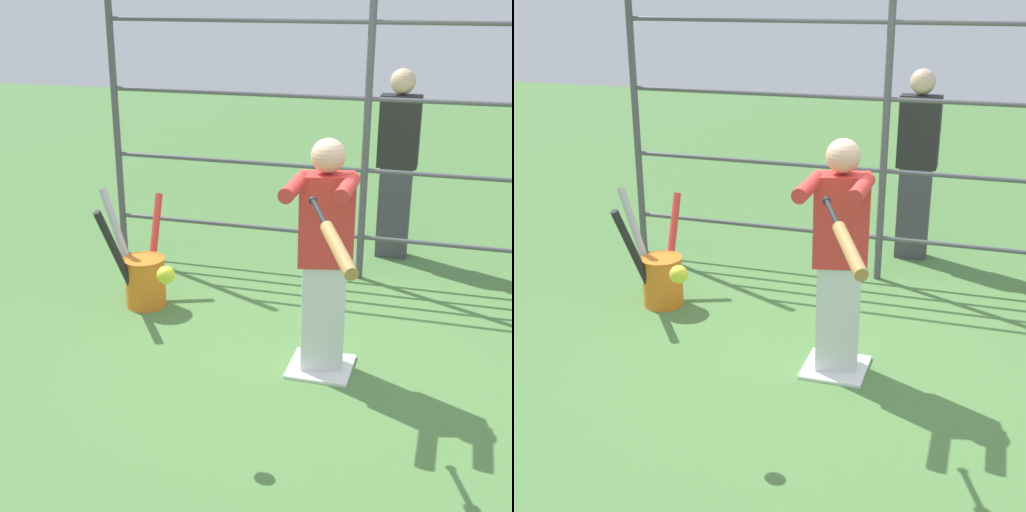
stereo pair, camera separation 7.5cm
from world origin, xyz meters
The scene contains 8 objects.
ground_plane centered at (0.00, 0.00, 0.00)m, with size 24.00×24.00×0.00m, color #4C7A3D.
home_plate centered at (0.00, 0.00, 0.01)m, with size 0.40×0.40×0.02m.
fence_backstop centered at (0.00, -1.60, 1.22)m, with size 4.42×0.06×2.43m.
batter centered at (0.00, 0.02, 0.81)m, with size 0.38×0.56×1.50m.
baseball_bat_swinging centered at (-0.20, 0.84, 1.17)m, with size 0.39×0.76×0.17m.
softball_in_flight centered at (0.67, 0.86, 0.91)m, with size 0.10×0.10×0.10m.
bat_bucket centered at (1.52, -0.59, 0.24)m, with size 0.56×0.83×0.88m.
bystander_behind_fence centered at (-0.20, -2.22, 0.87)m, with size 0.35×0.21×1.68m.
Camera 2 is at (-0.82, 3.99, 2.32)m, focal length 50.00 mm.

